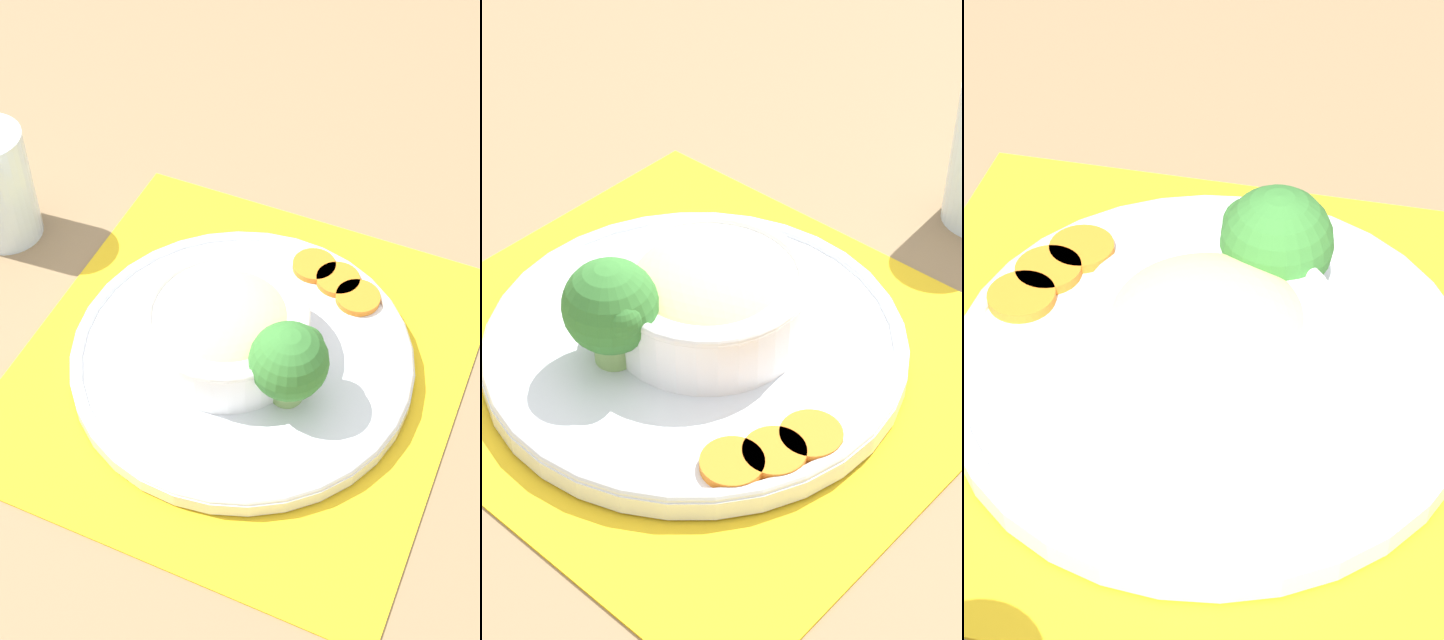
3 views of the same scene
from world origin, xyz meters
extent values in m
plane|color=#8C704C|center=(0.00, 0.00, 0.00)|extent=(4.00, 4.00, 0.00)
cube|color=yellow|center=(0.00, 0.00, 0.00)|extent=(0.45, 0.42, 0.00)
cylinder|color=silver|center=(0.00, 0.00, 0.01)|extent=(0.32, 0.32, 0.02)
torus|color=silver|center=(0.00, 0.00, 0.02)|extent=(0.32, 0.32, 0.01)
cylinder|color=white|center=(0.00, -0.02, 0.04)|extent=(0.15, 0.15, 0.05)
torus|color=white|center=(0.00, -0.02, 0.07)|extent=(0.15, 0.15, 0.01)
ellipsoid|color=beige|center=(0.00, -0.02, 0.06)|extent=(0.12, 0.12, 0.05)
cylinder|color=#84AD5B|center=(0.03, 0.05, 0.03)|extent=(0.03, 0.03, 0.02)
sphere|color=#387A33|center=(0.03, 0.05, 0.07)|extent=(0.07, 0.07, 0.07)
sphere|color=#387A33|center=(0.01, 0.06, 0.08)|extent=(0.03, 0.03, 0.03)
sphere|color=#387A33|center=(0.05, 0.05, 0.07)|extent=(0.03, 0.03, 0.03)
cylinder|color=orange|center=(-0.10, 0.08, 0.02)|extent=(0.04, 0.04, 0.01)
cylinder|color=orange|center=(-0.12, 0.06, 0.02)|extent=(0.04, 0.04, 0.01)
cylinder|color=orange|center=(-0.13, 0.03, 0.02)|extent=(0.04, 0.04, 0.01)
camera|label=1|loc=(0.48, 0.18, 0.68)|focal=50.00mm
camera|label=2|loc=(-0.39, 0.45, 0.56)|focal=60.00mm
camera|label=3|loc=(0.07, -0.45, 0.48)|focal=60.00mm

